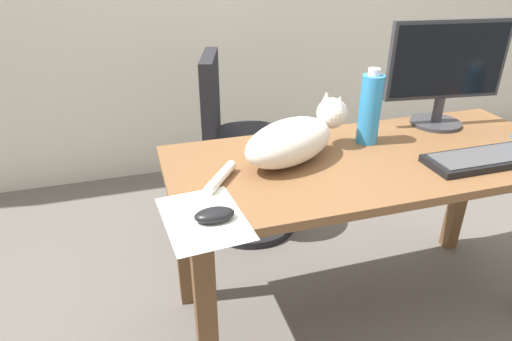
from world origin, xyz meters
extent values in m
plane|color=#59544F|center=(0.00, 0.00, 0.00)|extent=(8.00, 8.00, 0.00)
cube|color=brown|center=(0.00, 0.00, 0.69)|extent=(1.44, 0.61, 0.03)
cube|color=brown|center=(-0.66, -0.25, 0.34)|extent=(0.06, 0.06, 0.67)
cube|color=brown|center=(-0.66, 0.25, 0.34)|extent=(0.06, 0.06, 0.67)
cube|color=brown|center=(0.66, 0.25, 0.34)|extent=(0.06, 0.06, 0.67)
cylinder|color=black|center=(-0.24, 0.73, 0.02)|extent=(0.48, 0.48, 0.04)
cylinder|color=black|center=(-0.24, 0.73, 0.23)|extent=(0.06, 0.06, 0.45)
cylinder|color=black|center=(-0.24, 0.73, 0.48)|extent=(0.44, 0.44, 0.06)
cube|color=black|center=(-0.42, 0.78, 0.71)|extent=(0.16, 0.35, 0.40)
cylinder|color=#333338|center=(0.40, 0.20, 0.71)|extent=(0.20, 0.20, 0.01)
cylinder|color=#333338|center=(0.40, 0.20, 0.77)|extent=(0.04, 0.04, 0.10)
cube|color=#333338|center=(0.40, 0.20, 0.97)|extent=(0.48, 0.08, 0.30)
cube|color=black|center=(0.40, 0.18, 0.97)|extent=(0.45, 0.06, 0.27)
cube|color=black|center=(0.35, -0.15, 0.71)|extent=(0.44, 0.15, 0.02)
cube|color=#444447|center=(0.35, -0.15, 0.73)|extent=(0.40, 0.12, 0.00)
ellipsoid|color=silver|center=(-0.30, 0.04, 0.78)|extent=(0.40, 0.32, 0.15)
sphere|color=silver|center=(-0.11, 0.13, 0.83)|extent=(0.11, 0.11, 0.11)
cone|color=silver|center=(-0.12, 0.16, 0.88)|extent=(0.04, 0.04, 0.04)
cone|color=silver|center=(-0.10, 0.10, 0.88)|extent=(0.04, 0.04, 0.04)
cylinder|color=silver|center=(-0.55, -0.03, 0.72)|extent=(0.13, 0.16, 0.03)
ellipsoid|color=black|center=(-0.62, -0.24, 0.72)|extent=(0.11, 0.06, 0.04)
cube|color=white|center=(-0.64, -0.22, 0.70)|extent=(0.23, 0.31, 0.00)
cylinder|color=#2D8CD1|center=(0.04, 0.12, 0.83)|extent=(0.08, 0.08, 0.25)
cylinder|color=silver|center=(0.04, 0.12, 0.97)|extent=(0.04, 0.04, 0.02)
camera|label=1|loc=(-0.80, -1.22, 1.37)|focal=31.19mm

